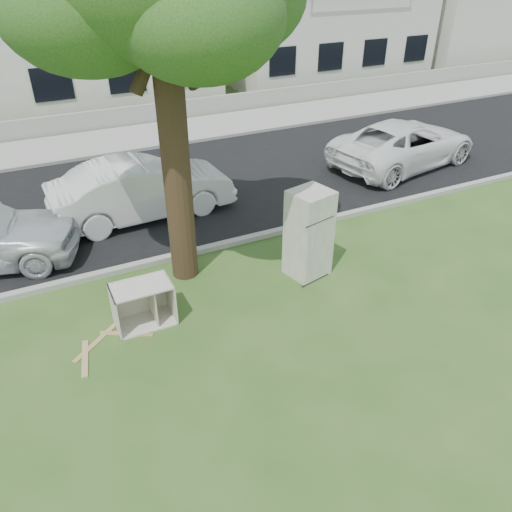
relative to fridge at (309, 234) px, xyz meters
name	(u,v)px	position (x,y,z in m)	size (l,w,h in m)	color
ground	(238,316)	(-1.92, -0.70, -0.94)	(120.00, 120.00, 0.00)	#2B4F1C
road	(150,194)	(-1.92, 5.30, -0.93)	(120.00, 7.00, 0.01)	black
kerb_near	(193,254)	(-1.92, 1.75, -0.94)	(120.00, 0.18, 0.12)	gray
kerb_far	(121,154)	(-1.92, 8.85, -0.94)	(120.00, 0.18, 0.12)	gray
sidewalk	(111,141)	(-1.92, 10.30, -0.93)	(120.00, 2.80, 0.01)	gray
low_wall	(101,119)	(-1.92, 11.90, -0.59)	(120.00, 0.15, 0.70)	gray
townhouse_center	(64,8)	(-1.92, 16.80, 2.79)	(11.22, 8.16, 7.44)	silver
townhouse_right	(311,3)	(10.08, 16.80, 2.49)	(10.20, 8.16, 6.84)	beige
fridge	(309,234)	(0.00, 0.00, 0.00)	(0.77, 0.72, 1.88)	#B7B2A5
cabinet	(143,304)	(-3.52, -0.13, -0.53)	(1.06, 0.66, 0.83)	white
plank_a	(97,341)	(-4.42, -0.28, -0.93)	(1.16, 0.09, 0.02)	#A1854E
plank_b	(127,334)	(-3.92, -0.31, -0.93)	(0.96, 0.10, 0.02)	#947C4D
plank_c	(85,358)	(-4.69, -0.63, -0.93)	(0.91, 0.10, 0.02)	tan
car_center	(143,189)	(-2.36, 4.09, -0.19)	(1.57, 4.52, 1.49)	silver
car_right	(404,144)	(5.86, 3.97, -0.24)	(2.32, 5.02, 1.40)	white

